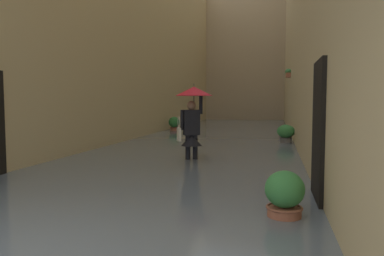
{
  "coord_description": "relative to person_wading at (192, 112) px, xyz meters",
  "views": [
    {
      "loc": [
        -2.26,
        2.2,
        1.62
      ],
      "look_at": [
        -0.12,
        -7.27,
        0.91
      ],
      "focal_mm": 34.48,
      "sensor_mm": 36.0,
      "label": 1
    }
  ],
  "objects": [
    {
      "name": "flood_water",
      "position": [
        0.32,
        -6.28,
        -1.26
      ],
      "size": [
        6.59,
        31.43,
        0.21
      ],
      "primitive_type": "cube",
      "color": "slate",
      "rests_on": "ground_plane"
    },
    {
      "name": "building_facade_right",
      "position": [
        4.11,
        -6.27,
        3.4
      ],
      "size": [
        2.04,
        29.43,
        9.54
      ],
      "color": "tan",
      "rests_on": "ground_plane"
    },
    {
      "name": "potted_plant_mid_left",
      "position": [
        -2.07,
        4.08,
        -0.95
      ],
      "size": [
        0.48,
        0.48,
        0.78
      ],
      "color": "#9E563D",
      "rests_on": "ground_plane"
    },
    {
      "name": "building_facade_far",
      "position": [
        0.32,
        -19.89,
        3.96
      ],
      "size": [
        9.39,
        1.8,
        10.66
      ],
      "primitive_type": "cube",
      "color": "tan",
      "rests_on": "ground_plane"
    },
    {
      "name": "person_wading",
      "position": [
        0.0,
        0.0,
        0.0
      ],
      "size": [
        0.9,
        0.9,
        2.04
      ],
      "color": "#4C4233",
      "rests_on": "ground_plane"
    },
    {
      "name": "potted_plant_near_left",
      "position": [
        -2.3,
        -4.11,
        -0.88
      ],
      "size": [
        0.59,
        0.59,
        0.83
      ],
      "color": "#66605B",
      "rests_on": "ground_plane"
    },
    {
      "name": "potted_plant_mid_right",
      "position": [
        2.75,
        -8.25,
        -0.87
      ],
      "size": [
        0.53,
        0.53,
        0.87
      ],
      "color": "brown",
      "rests_on": "ground_plane"
    },
    {
      "name": "potted_plant_near_right",
      "position": [
        2.93,
        -12.27,
        -0.83
      ],
      "size": [
        0.57,
        0.57,
        0.92
      ],
      "color": "#9E563D",
      "rests_on": "ground_plane"
    },
    {
      "name": "ground_plane",
      "position": [
        0.32,
        -6.28,
        -1.37
      ],
      "size": [
        63.58,
        63.58,
        0.0
      ],
      "primitive_type": "plane",
      "color": "#605B56"
    }
  ]
}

